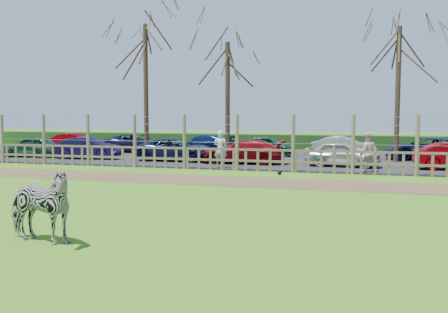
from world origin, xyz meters
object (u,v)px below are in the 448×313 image
(tree_left, at_px, (146,59))
(car_4, at_px, (343,154))
(crow, at_px, (280,173))
(visitor_a, at_px, (220,149))
(tree_right, at_px, (399,61))
(zebra, at_px, (38,206))
(car_3, at_px, (243,152))
(car_9, at_px, (202,144))
(car_8, at_px, (138,143))
(car_12, at_px, (425,149))
(car_11, at_px, (344,147))
(tree_mid, at_px, (228,72))
(car_1, at_px, (88,148))
(car_7, at_px, (75,142))
(car_0, at_px, (32,147))
(visitor_b, at_px, (367,152))
(car_2, at_px, (177,149))
(car_10, at_px, (267,146))

(tree_left, relative_size, car_4, 2.24)
(crow, bearing_deg, visitor_a, 151.92)
(tree_right, relative_size, car_4, 2.09)
(tree_left, distance_m, zebra, 19.36)
(zebra, relative_size, visitor_a, 1.00)
(visitor_a, distance_m, car_3, 2.30)
(car_3, distance_m, car_9, 6.53)
(car_8, relative_size, car_12, 1.00)
(car_11, bearing_deg, tree_right, -124.86)
(car_8, distance_m, car_12, 17.50)
(crow, xyz_separation_m, car_4, (2.35, 3.71, 0.55))
(car_8, xyz_separation_m, car_12, (17.49, -0.64, 0.00))
(tree_mid, relative_size, tree_right, 0.93)
(crow, bearing_deg, zebra, -101.99)
(tree_mid, height_order, car_8, tree_mid)
(tree_right, distance_m, car_8, 16.71)
(visitor_a, xyz_separation_m, car_1, (-8.44, 2.44, -0.26))
(car_7, bearing_deg, car_8, -91.56)
(car_0, bearing_deg, crow, 69.49)
(visitor_b, bearing_deg, car_4, -76.84)
(car_2, height_order, car_3, same)
(tree_mid, bearing_deg, zebra, -85.42)
(tree_right, height_order, visitor_b, tree_right)
(car_3, xyz_separation_m, car_10, (0.24, 4.94, 0.00))
(car_0, bearing_deg, tree_left, 95.78)
(car_0, distance_m, car_8, 6.59)
(car_11, distance_m, car_12, 4.40)
(car_8, bearing_deg, car_11, -91.07)
(car_10, bearing_deg, car_8, 82.77)
(tree_left, distance_m, car_8, 6.68)
(car_3, relative_size, car_12, 0.96)
(tree_right, xyz_separation_m, car_8, (-15.91, 2.24, -4.60))
(crow, xyz_separation_m, car_3, (-2.56, 3.87, 0.55))
(tree_right, xyz_separation_m, car_3, (-7.46, -3.13, -4.60))
(visitor_a, distance_m, car_1, 8.79)
(car_8, bearing_deg, zebra, -159.80)
(tree_mid, xyz_separation_m, car_0, (-11.17, -2.28, -4.23))
(visitor_b, height_order, crow, visitor_b)
(tree_right, height_order, car_10, tree_right)
(tree_right, distance_m, crow, 9.97)
(tree_right, height_order, zebra, tree_right)
(car_8, bearing_deg, car_4, -113.65)
(tree_right, relative_size, car_7, 2.02)
(crow, relative_size, car_1, 0.06)
(visitor_b, height_order, car_4, visitor_b)
(car_3, distance_m, car_11, 7.15)
(car_3, relative_size, car_7, 1.14)
(car_10, bearing_deg, tree_right, -108.41)
(car_1, relative_size, car_11, 1.00)
(crow, height_order, car_12, car_12)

